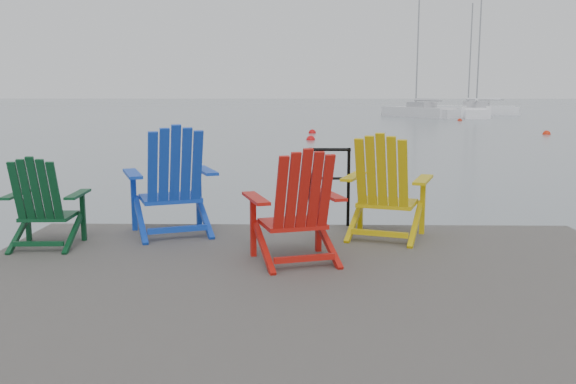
{
  "coord_description": "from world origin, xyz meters",
  "views": [
    {
      "loc": [
        -0.08,
        -4.43,
        2.02
      ],
      "look_at": [
        -0.23,
        2.7,
        0.85
      ],
      "focal_mm": 38.0,
      "sensor_mm": 36.0,
      "label": 1
    }
  ],
  "objects_px": {
    "chair_blue": "(172,181)",
    "buoy_c": "(547,134)",
    "chair_green": "(44,202)",
    "buoy_a": "(311,140)",
    "sailboat_mid": "(476,112)",
    "handrail": "(329,179)",
    "chair_red": "(297,207)",
    "buoy_d": "(460,121)",
    "sailboat_far": "(472,110)",
    "buoy_b": "(312,133)",
    "chair_yellow": "(385,187)",
    "sailboat_near": "(419,113)"
  },
  "relations": [
    {
      "from": "chair_blue",
      "to": "buoy_c",
      "type": "height_order",
      "value": "chair_blue"
    },
    {
      "from": "chair_green",
      "to": "buoy_a",
      "type": "relative_size",
      "value": 2.35
    },
    {
      "from": "sailboat_mid",
      "to": "buoy_a",
      "type": "height_order",
      "value": "sailboat_mid"
    },
    {
      "from": "chair_green",
      "to": "handrail",
      "type": "bearing_deg",
      "value": 17.86
    },
    {
      "from": "chair_red",
      "to": "buoy_d",
      "type": "relative_size",
      "value": 2.98
    },
    {
      "from": "sailboat_far",
      "to": "buoy_b",
      "type": "height_order",
      "value": "sailboat_far"
    },
    {
      "from": "chair_yellow",
      "to": "buoy_b",
      "type": "relative_size",
      "value": 2.89
    },
    {
      "from": "sailboat_mid",
      "to": "buoy_b",
      "type": "bearing_deg",
      "value": -107.96
    },
    {
      "from": "sailboat_mid",
      "to": "chair_yellow",
      "type": "bearing_deg",
      "value": -91.18
    },
    {
      "from": "chair_red",
      "to": "buoy_c",
      "type": "relative_size",
      "value": 2.66
    },
    {
      "from": "sailboat_mid",
      "to": "sailboat_near",
      "type": "bearing_deg",
      "value": -160.42
    },
    {
      "from": "handrail",
      "to": "sailboat_far",
      "type": "relative_size",
      "value": 0.09
    },
    {
      "from": "chair_yellow",
      "to": "sailboat_far",
      "type": "height_order",
      "value": "sailboat_far"
    },
    {
      "from": "buoy_a",
      "to": "buoy_c",
      "type": "xyz_separation_m",
      "value": [
        11.57,
        3.85,
        0.0
      ]
    },
    {
      "from": "handrail",
      "to": "buoy_d",
      "type": "bearing_deg",
      "value": 73.43
    },
    {
      "from": "chair_yellow",
      "to": "chair_blue",
      "type": "bearing_deg",
      "value": -164.31
    },
    {
      "from": "chair_yellow",
      "to": "buoy_b",
      "type": "height_order",
      "value": "chair_yellow"
    },
    {
      "from": "chair_red",
      "to": "buoy_a",
      "type": "height_order",
      "value": "chair_red"
    },
    {
      "from": "chair_yellow",
      "to": "buoy_b",
      "type": "bearing_deg",
      "value": 109.46
    },
    {
      "from": "chair_yellow",
      "to": "chair_green",
      "type": "bearing_deg",
      "value": -153.63
    },
    {
      "from": "chair_green",
      "to": "buoy_d",
      "type": "distance_m",
      "value": 41.09
    },
    {
      "from": "chair_red",
      "to": "sailboat_far",
      "type": "bearing_deg",
      "value": 55.45
    },
    {
      "from": "sailboat_far",
      "to": "buoy_a",
      "type": "xyz_separation_m",
      "value": [
        -15.61,
        -31.56,
        -0.36
      ]
    },
    {
      "from": "chair_red",
      "to": "handrail",
      "type": "bearing_deg",
      "value": 59.53
    },
    {
      "from": "chair_red",
      "to": "buoy_a",
      "type": "distance_m",
      "value": 20.87
    },
    {
      "from": "sailboat_far",
      "to": "buoy_a",
      "type": "distance_m",
      "value": 35.21
    },
    {
      "from": "sailboat_near",
      "to": "buoy_d",
      "type": "bearing_deg",
      "value": -105.72
    },
    {
      "from": "buoy_b",
      "to": "buoy_c",
      "type": "height_order",
      "value": "buoy_c"
    },
    {
      "from": "chair_green",
      "to": "buoy_d",
      "type": "bearing_deg",
      "value": 67.36
    },
    {
      "from": "chair_blue",
      "to": "buoy_c",
      "type": "xyz_separation_m",
      "value": [
        13.38,
        23.62,
        -1.09
      ]
    },
    {
      "from": "chair_yellow",
      "to": "sailboat_far",
      "type": "relative_size",
      "value": 0.11
    },
    {
      "from": "chair_red",
      "to": "sailboat_near",
      "type": "bearing_deg",
      "value": 60.41
    },
    {
      "from": "buoy_d",
      "to": "buoy_b",
      "type": "bearing_deg",
      "value": -128.42
    },
    {
      "from": "chair_blue",
      "to": "sailboat_mid",
      "type": "xyz_separation_m",
      "value": [
        16.14,
        45.56,
        -0.73
      ]
    },
    {
      "from": "buoy_d",
      "to": "chair_green",
      "type": "bearing_deg",
      "value": -109.95
    },
    {
      "from": "chair_blue",
      "to": "chair_red",
      "type": "distance_m",
      "value": 1.71
    },
    {
      "from": "sailboat_mid",
      "to": "buoy_d",
      "type": "height_order",
      "value": "sailboat_mid"
    },
    {
      "from": "buoy_b",
      "to": "chair_green",
      "type": "bearing_deg",
      "value": -97.12
    },
    {
      "from": "buoy_c",
      "to": "handrail",
      "type": "bearing_deg",
      "value": -116.8
    },
    {
      "from": "sailboat_near",
      "to": "buoy_d",
      "type": "distance_m",
      "value": 7.37
    },
    {
      "from": "handrail",
      "to": "chair_green",
      "type": "bearing_deg",
      "value": -159.45
    },
    {
      "from": "sailboat_near",
      "to": "sailboat_far",
      "type": "distance_m",
      "value": 8.66
    },
    {
      "from": "chair_blue",
      "to": "chair_yellow",
      "type": "relative_size",
      "value": 1.06
    },
    {
      "from": "sailboat_near",
      "to": "buoy_b",
      "type": "xyz_separation_m",
      "value": [
        -9.31,
        -20.94,
        -0.36
      ]
    },
    {
      "from": "sailboat_far",
      "to": "buoy_a",
      "type": "relative_size",
      "value": 27.03
    },
    {
      "from": "sailboat_far",
      "to": "sailboat_near",
      "type": "bearing_deg",
      "value": 158.89
    },
    {
      "from": "sailboat_far",
      "to": "chair_green",
      "type": "bearing_deg",
      "value": -175.56
    },
    {
      "from": "buoy_b",
      "to": "sailboat_near",
      "type": "bearing_deg",
      "value": 66.03
    },
    {
      "from": "chair_green",
      "to": "buoy_c",
      "type": "distance_m",
      "value": 28.23
    },
    {
      "from": "buoy_b",
      "to": "sailboat_far",
      "type": "bearing_deg",
      "value": 60.25
    }
  ]
}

